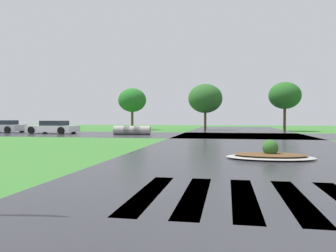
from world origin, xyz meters
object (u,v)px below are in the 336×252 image
at_px(car_dark_suv, 3,127).
at_px(drainage_pipe_stack, 132,130).
at_px(median_island, 270,155).
at_px(car_white_sedan, 53,127).

relative_size(car_dark_suv, drainage_pipe_stack, 1.43).
bearing_deg(median_island, drainage_pipe_stack, 122.43).
height_order(car_dark_suv, drainage_pipe_stack, car_dark_suv).
distance_m(median_island, car_dark_suv, 28.68).
distance_m(car_dark_suv, car_white_sedan, 6.04).
bearing_deg(drainage_pipe_stack, car_dark_suv, 172.21).
bearing_deg(car_dark_suv, car_white_sedan, 176.12).
relative_size(car_dark_suv, car_white_sedan, 0.96).
bearing_deg(car_white_sedan, drainage_pipe_stack, 179.81).
bearing_deg(median_island, car_dark_suv, 144.07).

